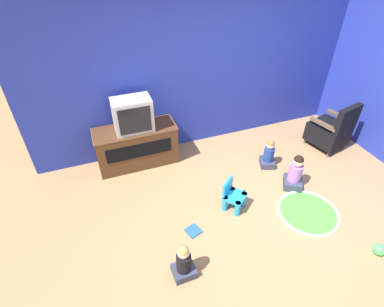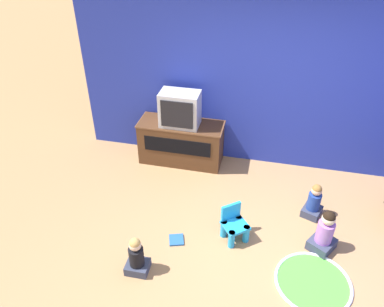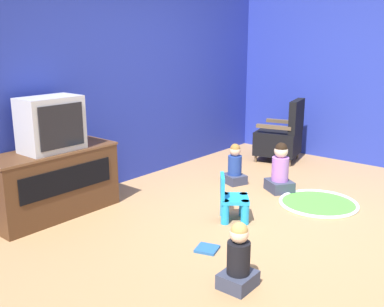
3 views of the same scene
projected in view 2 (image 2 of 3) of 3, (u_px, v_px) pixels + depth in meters
ground_plane at (257, 261)px, 4.41m from camera, size 30.00×30.00×0.00m
wall_back at (268, 76)px, 5.33m from camera, size 5.68×0.12×2.88m
tv_cabinet at (181, 142)px, 5.91m from camera, size 1.31×0.51×0.69m
television at (180, 109)px, 5.54m from camera, size 0.58×0.37×0.53m
yellow_kid_chair at (234, 226)px, 4.62m from camera, size 0.40×0.40×0.46m
play_mat at (313, 282)px, 4.16m from camera, size 0.86×0.86×0.04m
child_watching_left at (137, 257)px, 4.19m from camera, size 0.26×0.23×0.51m
child_watching_center at (325, 233)px, 4.44m from camera, size 0.39×0.40×0.59m
child_watching_right at (314, 202)px, 4.94m from camera, size 0.31×0.32×0.51m
book at (176, 240)px, 4.67m from camera, size 0.22×0.23×0.02m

